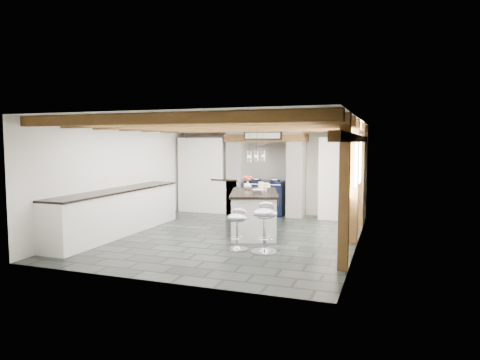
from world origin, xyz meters
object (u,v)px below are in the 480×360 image
(range_cooker, at_px, (266,197))
(bar_stool_near, at_px, (265,221))
(bar_stool_far, at_px, (237,224))
(kitchen_island, at_px, (254,212))

(range_cooker, xyz_separation_m, bar_stool_near, (1.06, -3.72, 0.07))
(bar_stool_near, relative_size, bar_stool_far, 1.20)
(bar_stool_near, bearing_deg, range_cooker, 108.66)
(range_cooker, height_order, kitchen_island, kitchen_island)
(bar_stool_far, bearing_deg, bar_stool_near, -6.73)
(kitchen_island, distance_m, bar_stool_near, 1.53)
(range_cooker, height_order, bar_stool_near, range_cooker)
(range_cooker, distance_m, kitchen_island, 2.37)
(range_cooker, distance_m, bar_stool_far, 3.73)
(range_cooker, relative_size, bar_stool_near, 1.15)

